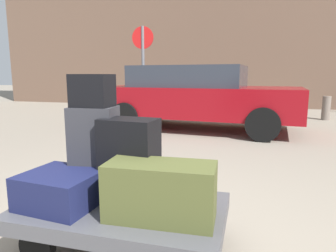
{
  "coord_description": "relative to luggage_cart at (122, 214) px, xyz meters",
  "views": [
    {
      "loc": [
        0.81,
        -1.78,
        1.21
      ],
      "look_at": [
        0.0,
        1.2,
        0.69
      ],
      "focal_mm": 32.16,
      "sensor_mm": 36.0,
      "label": 1
    }
  ],
  "objects": [
    {
      "name": "bollard_kerb_near",
      "position": [
        2.84,
        7.26,
        0.05
      ],
      "size": [
        0.22,
        0.22,
        0.65
      ],
      "primitive_type": "cylinder",
      "color": "#72665B",
      "rests_on": "ground_plane"
    },
    {
      "name": "no_parking_sign",
      "position": [
        -1.58,
        4.85,
        1.16
      ],
      "size": [
        0.5,
        0.07,
        2.3
      ],
      "color": "slate",
      "rests_on": "ground_plane"
    },
    {
      "name": "parked_car",
      "position": [
        -0.34,
        4.93,
        0.49
      ],
      "size": [
        4.44,
        2.21,
        1.42
      ],
      "color": "maroon",
      "rests_on": "ground_plane"
    },
    {
      "name": "duffel_bag_black_topmost_pile",
      "position": [
        -0.3,
        0.2,
        0.83
      ],
      "size": [
        0.28,
        0.23,
        0.24
      ],
      "primitive_type": "cube",
      "rotation": [
        0.0,
        0.0,
        0.03
      ],
      "color": "black",
      "rests_on": "suitcase_charcoal_front_right"
    },
    {
      "name": "suitcase_navy_center",
      "position": [
        -0.39,
        -0.11,
        0.18
      ],
      "size": [
        0.53,
        0.48,
        0.23
      ],
      "primitive_type": "cube",
      "rotation": [
        0.0,
        0.0,
        -0.1
      ],
      "color": "#191E47",
      "rests_on": "luggage_cart"
    },
    {
      "name": "ground_plane",
      "position": [
        0.0,
        0.0,
        -0.27
      ],
      "size": [
        60.0,
        60.0,
        0.0
      ],
      "primitive_type": "plane",
      "color": "gray"
    },
    {
      "name": "duffel_bag_olive_rear_right",
      "position": [
        0.31,
        -0.12,
        0.24
      ],
      "size": [
        0.67,
        0.33,
        0.35
      ],
      "primitive_type": "cube",
      "rotation": [
        0.0,
        0.0,
        0.04
      ],
      "color": "#4C5128",
      "rests_on": "luggage_cart"
    },
    {
      "name": "suitcase_charcoal_front_right",
      "position": [
        -0.3,
        0.2,
        0.39
      ],
      "size": [
        0.36,
        0.31,
        0.64
      ],
      "primitive_type": "cube",
      "rotation": [
        0.0,
        0.0,
        0.14
      ],
      "color": "#2D2D33",
      "rests_on": "luggage_cart"
    },
    {
      "name": "suitcase_black_rear_left",
      "position": [
        0.01,
        0.12,
        0.36
      ],
      "size": [
        0.41,
        0.27,
        0.58
      ],
      "primitive_type": "cube",
      "rotation": [
        0.0,
        0.0,
        -0.09
      ],
      "color": "black",
      "rests_on": "luggage_cart"
    },
    {
      "name": "luggage_cart",
      "position": [
        0.0,
        0.0,
        0.0
      ],
      "size": [
        1.39,
        0.82,
        0.34
      ],
      "color": "#4C4C51",
      "rests_on": "ground_plane"
    }
  ]
}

